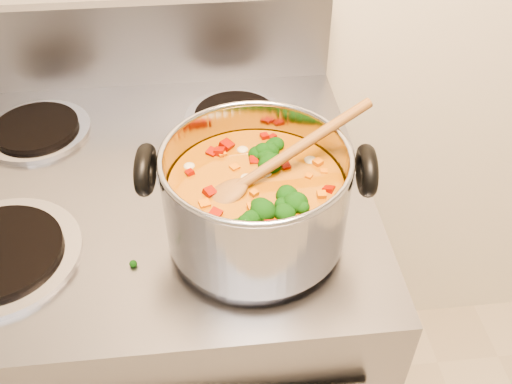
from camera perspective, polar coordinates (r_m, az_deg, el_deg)
The scene contains 4 objects.
electric_range at distance 1.26m, azimuth -9.14°, elevation -14.43°, with size 0.73×0.66×1.08m.
stockpot at distance 0.75m, azimuth 0.03°, elevation -0.55°, with size 0.31×0.25×0.15m.
wooden_spoon at distance 0.73m, azimuth 0.78°, elevation 2.19°, with size 0.24×0.13×0.09m.
cooktop_crumbs at distance 0.83m, azimuth -2.51°, elevation -2.64°, with size 0.19×0.32×0.01m.
Camera 1 is at (0.12, 0.46, 1.51)m, focal length 40.00 mm.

